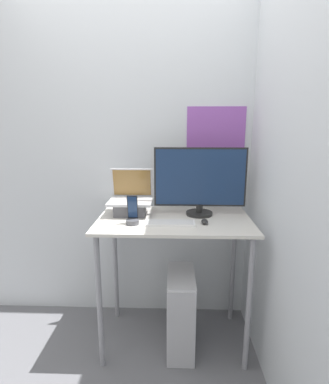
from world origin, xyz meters
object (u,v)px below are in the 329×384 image
(monitor, at_px, (200,182))
(keyboard, at_px, (171,223))
(cell_phone, at_px, (133,217))
(computer_tower, at_px, (181,312))
(laptop, at_px, (131,203))
(mouse, at_px, (205,222))

(monitor, bearing_deg, keyboard, -132.71)
(cell_phone, xyz_separation_m, computer_tower, (0.31, 0.04, -0.69))
(laptop, relative_size, cell_phone, 1.66)
(laptop, distance_m, mouse, 0.53)
(laptop, distance_m, cell_phone, 0.22)
(laptop, distance_m, keyboard, 0.36)
(mouse, distance_m, computer_tower, 0.67)
(cell_phone, distance_m, computer_tower, 0.75)
(keyboard, bearing_deg, laptop, 143.62)
(monitor, height_order, keyboard, monitor)
(laptop, bearing_deg, computer_tower, -26.10)
(mouse, bearing_deg, computer_tower, 171.20)
(monitor, relative_size, cell_phone, 3.36)
(mouse, height_order, computer_tower, mouse)
(laptop, distance_m, computer_tower, 0.82)
(laptop, bearing_deg, keyboard, -36.38)
(cell_phone, bearing_deg, keyboard, 0.89)
(laptop, bearing_deg, cell_phone, -78.63)
(monitor, distance_m, keyboard, 0.36)
(laptop, relative_size, keyboard, 1.01)
(laptop, height_order, cell_phone, laptop)
(keyboard, bearing_deg, monitor, 47.29)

